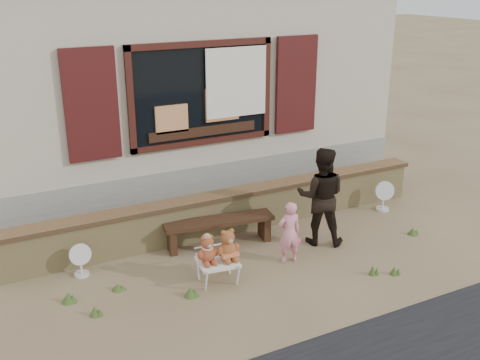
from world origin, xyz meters
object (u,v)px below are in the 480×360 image
teddy_bear_right (228,244)px  child (289,232)px  folding_chair (218,263)px  teddy_bear_left (207,249)px  adult (321,196)px  bench (219,226)px

teddy_bear_right → child: bearing=11.2°
folding_chair → teddy_bear_right: 0.29m
folding_chair → teddy_bear_left: teddy_bear_left is taller
adult → bench: bearing=11.4°
teddy_bear_left → adult: bearing=17.5°
bench → folding_chair: 1.10m
adult → teddy_bear_right: bearing=47.6°
teddy_bear_right → bench: bearing=78.6°
bench → child: child is taller
teddy_bear_left → adult: 2.07m
teddy_bear_right → adult: size_ratio=0.29×
teddy_bear_left → teddy_bear_right: size_ratio=0.91×
folding_chair → teddy_bear_right: teddy_bear_right is taller
bench → child: bearing=-46.5°
adult → teddy_bear_left: bearing=44.9°
teddy_bear_left → teddy_bear_right: (0.28, -0.04, 0.02)m
teddy_bear_right → teddy_bear_left: bearing=-180.0°
adult → child: bearing=58.5°
folding_chair → adult: 1.98m
folding_chair → child: (1.14, 0.05, 0.17)m
folding_chair → teddy_bear_left: 0.27m
bench → teddy_bear_right: (-0.34, -1.00, 0.23)m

